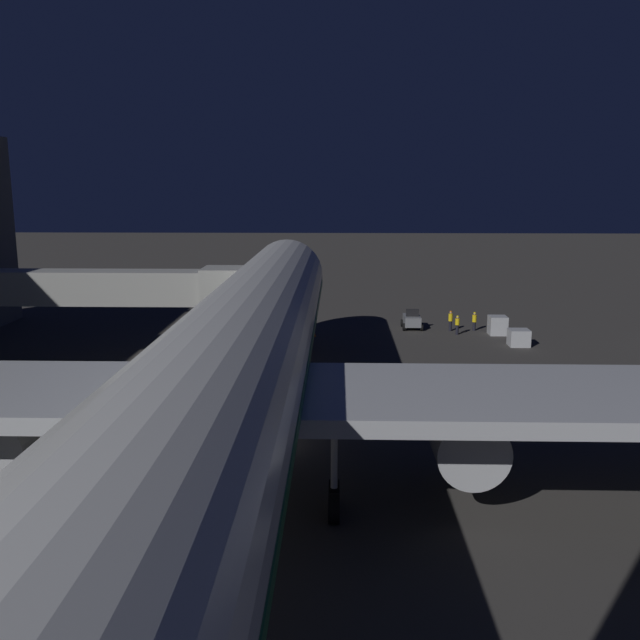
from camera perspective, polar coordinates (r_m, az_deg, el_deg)
name	(u,v)px	position (r m, az deg, el deg)	size (l,w,h in m)	color
ground_plane	(256,440)	(36.96, -5.37, -9.96)	(320.00, 320.00, 0.00)	#383533
airliner_at_gate	(230,379)	(27.60, -7.56, -4.91)	(58.30, 69.51, 20.54)	silver
jet_bridge	(118,288)	(52.99, -16.53, 2.60)	(22.56, 3.40, 7.34)	#9E9E99
baggage_tug_spare	(412,321)	(64.76, 7.69, -0.05)	(1.86, 2.69, 1.95)	slate
baggage_container_far_row	(498,325)	(63.73, 14.64, -0.44)	(1.57, 1.56, 1.70)	#B7BABF
baggage_container_spare	(519,338)	(59.73, 16.30, -1.43)	(1.67, 1.53, 1.41)	#B7BABF
ground_crew_near_nose_gear	(451,320)	(64.31, 10.87, 0.02)	(0.40, 0.40, 1.91)	black
ground_crew_by_belt_loader	(474,320)	(64.92, 12.80, -0.03)	(0.40, 0.40, 1.77)	black
ground_crew_marshaller_fwd	(457,324)	(62.86, 11.43, -0.33)	(0.40, 0.40, 1.76)	black
traffic_cone_nose_port	(314,334)	(60.94, -0.50, -1.14)	(0.36, 0.36, 0.55)	orange
traffic_cone_nose_starboard	(265,333)	(61.25, -4.62, -1.12)	(0.36, 0.36, 0.55)	orange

